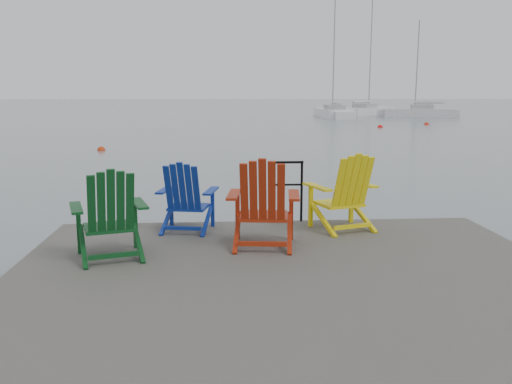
{
  "coord_description": "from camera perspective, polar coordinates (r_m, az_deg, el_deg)",
  "views": [
    {
      "loc": [
        -0.73,
        -5.3,
        2.38
      ],
      "look_at": [
        -0.17,
        2.98,
        0.85
      ],
      "focal_mm": 38.0,
      "sensor_mm": 36.0,
      "label": 1
    }
  ],
  "objects": [
    {
      "name": "dock",
      "position": [
        5.72,
        3.73,
        -10.38
      ],
      "size": [
        6.0,
        5.0,
        1.4
      ],
      "color": "#2B2926",
      "rests_on": "ground"
    },
    {
      "name": "buoy_c",
      "position": [
        42.92,
        17.52,
        6.78
      ],
      "size": [
        0.38,
        0.38,
        0.38
      ],
      "primitive_type": "sphere",
      "color": "red",
      "rests_on": "ground"
    },
    {
      "name": "sailboat_near",
      "position": [
        53.48,
        8.15,
        8.16
      ],
      "size": [
        2.33,
        8.86,
        12.17
      ],
      "rotation": [
        0.0,
        0.0,
        -0.0
      ],
      "color": "white",
      "rests_on": "ground"
    },
    {
      "name": "chair_green",
      "position": [
        6.34,
        -15.14,
        -2.23
      ],
      "size": [
        0.98,
        0.93,
        1.04
      ],
      "rotation": [
        0.0,
        0.0,
        0.3
      ],
      "color": "#0B3E17",
      "rests_on": "dock"
    },
    {
      "name": "ground",
      "position": [
        5.85,
        3.69,
        -13.56
      ],
      "size": [
        400.0,
        400.0,
        0.0
      ],
      "primitive_type": "plane",
      "color": "slate",
      "rests_on": "ground"
    },
    {
      "name": "chair_yellow",
      "position": [
        7.51,
        9.29,
        0.01
      ],
      "size": [
        1.0,
        0.96,
        1.06
      ],
      "rotation": [
        0.0,
        0.0,
        0.31
      ],
      "color": "yellow",
      "rests_on": "dock"
    },
    {
      "name": "buoy_d",
      "position": [
        38.69,
        12.94,
        6.65
      ],
      "size": [
        0.39,
        0.39,
        0.39
      ],
      "primitive_type": "sphere",
      "color": "red",
      "rests_on": "ground"
    },
    {
      "name": "chair_red",
      "position": [
        6.58,
        0.77,
        -1.15
      ],
      "size": [
        0.95,
        0.89,
        1.1
      ],
      "rotation": [
        0.0,
        0.0,
        -0.12
      ],
      "color": "maroon",
      "rests_on": "dock"
    },
    {
      "name": "chair_blue",
      "position": [
        7.42,
        -7.38,
        -0.49
      ],
      "size": [
        0.86,
        0.81,
        0.96
      ],
      "rotation": [
        0.0,
        0.0,
        -0.19
      ],
      "color": "navy",
      "rests_on": "dock"
    },
    {
      "name": "buoy_b",
      "position": [
        23.5,
        -15.97,
        4.22
      ],
      "size": [
        0.34,
        0.34,
        0.34
      ],
      "primitive_type": "sphere",
      "color": "#BA2E0A",
      "rests_on": "ground"
    },
    {
      "name": "sailboat_far",
      "position": [
        56.65,
        16.73,
        7.95
      ],
      "size": [
        6.97,
        2.79,
        9.58
      ],
      "rotation": [
        0.0,
        0.0,
        1.41
      ],
      "color": "silver",
      "rests_on": "ground"
    },
    {
      "name": "handrail",
      "position": [
        7.92,
        3.26,
        0.71
      ],
      "size": [
        0.48,
        0.04,
        0.9
      ],
      "color": "black",
      "rests_on": "dock"
    },
    {
      "name": "sailboat_mid",
      "position": [
        60.08,
        11.55,
        8.29
      ],
      "size": [
        7.81,
        8.59,
        12.64
      ],
      "rotation": [
        0.0,
        0.0,
        -0.7
      ],
      "color": "white",
      "rests_on": "ground"
    }
  ]
}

